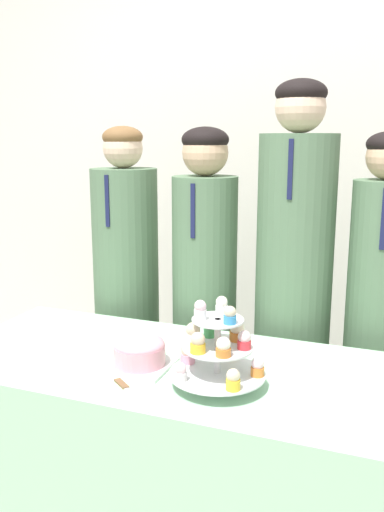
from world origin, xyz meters
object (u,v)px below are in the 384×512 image
Objects in this scene: round_cake at (139,351)px; student_0 at (127,299)px; student_2 at (293,298)px; student_3 at (376,327)px; student_1 at (204,305)px; cupcake_stand at (217,348)px; cake_knife at (127,389)px.

student_0 reaches higher than round_cake.
student_3 is (0.33, -0.00, -0.08)m from student_2.
round_cake is 0.14× the size of student_1.
student_0 is 0.78m from student_2.
student_2 is 0.34m from student_3.
cupcake_stand is 0.71m from student_2.
cake_knife is at bearing -75.92° from round_cake.
cake_knife is at bearing -86.33° from student_1.
student_3 is (0.71, 0.66, -0.04)m from round_cake.
student_0 is at bearing 180.00° from student_3.
student_2 is (0.38, 0.66, 0.04)m from round_cake.
student_0 is at bearing 180.00° from student_1.
round_cake is 0.14× the size of student_0.
round_cake is at bearing -89.05° from student_1.
student_1 is (-0.05, 0.82, 0.02)m from cake_knife.
round_cake is 0.77m from student_0.
student_0 reaches higher than student_3.
student_3 reaches higher than round_cake.
cake_knife is 0.90m from student_2.
cake_knife is 0.13× the size of student_1.
student_3 is (1.11, -0.00, 0.00)m from student_0.
cake_knife is 0.12× the size of student_2.
student_1 is at bearing 131.54° from cake_knife.
student_3 is at bearing -0.00° from student_2.
student_2 is at bearing 105.74° from cake_knife.
student_0 is 1.00× the size of student_1.
student_3 is (0.43, 0.70, -0.11)m from cupcake_stand.
student_1 is at bearing 180.00° from student_3.
student_0 is (-0.40, 0.66, -0.05)m from round_cake.
student_2 is (0.09, 0.70, -0.03)m from cupcake_stand.
student_2 is at bearing 60.14° from round_cake.
student_3 reaches higher than cupcake_stand.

